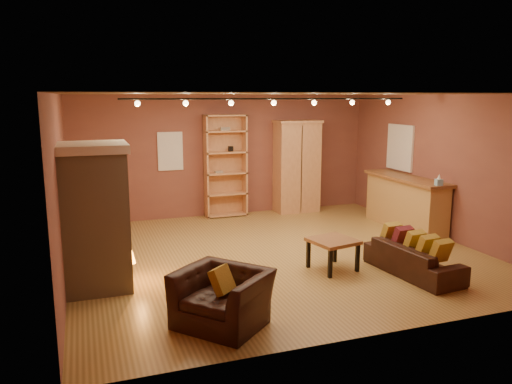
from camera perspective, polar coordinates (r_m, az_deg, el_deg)
name	(u,v)px	position (r m, az deg, el deg)	size (l,w,h in m)	color
floor	(277,254)	(8.97, 2.40, -7.06)	(7.00, 7.00, 0.00)	olive
ceiling	(278,94)	(8.53, 2.55, 11.14)	(7.00, 7.00, 0.00)	brown
back_wall	(226,156)	(11.69, -3.46, 4.18)	(7.00, 0.02, 2.80)	brown
left_wall	(61,188)	(8.04, -21.37, 0.38)	(0.02, 6.50, 2.80)	brown
right_wall	(443,167)	(10.44, 20.63, 2.70)	(0.02, 6.50, 2.80)	brown
fireplace	(96,217)	(7.51, -17.83, -2.73)	(1.01, 0.98, 2.12)	tan
back_window	(170,151)	(11.37, -9.77, 4.62)	(0.56, 0.04, 0.86)	white
bookcase	(225,165)	(11.58, -3.59, 3.10)	(0.96, 0.37, 2.36)	tan
armoire	(297,166)	(12.04, 4.68, 2.96)	(1.09, 0.62, 2.20)	tan
bar_counter	(405,202)	(10.97, 16.69, -1.14)	(0.62, 2.31, 1.11)	tan
tissue_box	(439,181)	(10.01, 20.17, 1.22)	(0.13, 0.13, 0.21)	#81B4CF
right_window	(400,147)	(11.50, 16.13, 4.92)	(0.05, 0.90, 1.00)	white
loveseat	(413,253)	(8.24, 17.55, -6.65)	(0.66, 1.71, 0.72)	black
armchair	(222,289)	(6.19, -3.89, -10.98)	(1.21, 1.24, 0.92)	black
coffee_table	(333,244)	(8.15, 8.79, -5.86)	(0.79, 0.79, 0.51)	brown
track_rail	(274,101)	(8.72, 2.05, 10.37)	(5.20, 0.09, 0.13)	black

